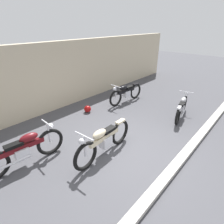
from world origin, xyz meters
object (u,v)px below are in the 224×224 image
(motorcycle_cream, at_px, (104,140))
(motorcycle_maroon, at_px, (24,150))
(motorcycle_black, at_px, (126,93))
(helmet, at_px, (88,109))
(motorcycle_silver, at_px, (182,107))

(motorcycle_cream, bearing_deg, motorcycle_maroon, -39.58)
(motorcycle_maroon, relative_size, motorcycle_black, 1.05)
(helmet, relative_size, motorcycle_black, 0.14)
(motorcycle_silver, bearing_deg, motorcycle_cream, 157.97)
(motorcycle_black, bearing_deg, helmet, -10.25)
(helmet, height_order, motorcycle_silver, motorcycle_silver)
(motorcycle_maroon, height_order, motorcycle_black, motorcycle_maroon)
(helmet, height_order, motorcycle_cream, motorcycle_cream)
(helmet, xyz_separation_m, motorcycle_black, (1.92, -0.52, 0.31))
(motorcycle_silver, xyz_separation_m, motorcycle_maroon, (-5.32, 1.90, 0.05))
(motorcycle_silver, relative_size, motorcycle_maroon, 0.87)
(motorcycle_silver, distance_m, motorcycle_black, 2.59)
(motorcycle_cream, xyz_separation_m, motorcycle_maroon, (-1.63, 1.24, -0.00))
(motorcycle_cream, height_order, motorcycle_maroon, motorcycle_cream)
(helmet, relative_size, motorcycle_maroon, 0.13)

